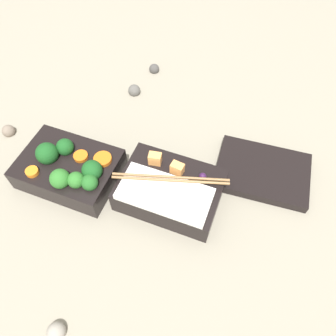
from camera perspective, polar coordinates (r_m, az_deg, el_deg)
The scene contains 8 objects.
ground_plane at distance 0.65m, azimuth -9.06°, elevation -3.37°, with size 3.00×3.00×0.00m, color gray.
bento_tray_vegetable at distance 0.65m, azimuth -16.84°, elevation -0.04°, with size 0.18×0.13×0.08m.
bento_tray_rice at distance 0.60m, azimuth 0.32°, elevation -3.83°, with size 0.20×0.13×0.07m.
bento_lid at distance 0.67m, azimuth 16.10°, elevation -0.62°, with size 0.18×0.13×0.02m, color black.
pebble_0 at distance 0.57m, azimuth -18.86°, elevation -25.34°, with size 0.03×0.03×0.03m, color gray.
pebble_1 at distance 0.81m, azimuth -5.89°, elevation 13.26°, with size 0.03×0.03×0.03m, color #595651.
pebble_2 at distance 0.87m, azimuth -2.42°, elevation 16.84°, with size 0.03×0.03×0.03m, color #474442.
pebble_3 at distance 0.80m, azimuth -26.01°, elevation 5.81°, with size 0.03×0.03×0.03m, color #7A6B5B.
Camera 1 is at (0.21, -0.28, 0.55)m, focal length 35.00 mm.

